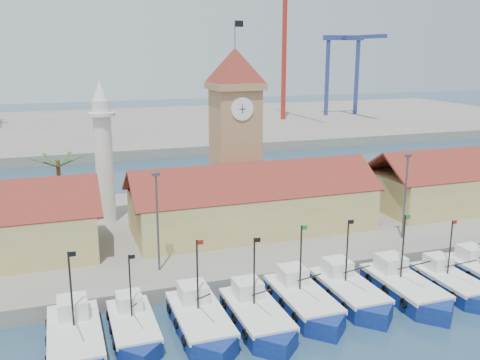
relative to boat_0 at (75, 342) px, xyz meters
name	(u,v)px	position (x,y,z in m)	size (l,w,h in m)	color
ground	(342,326)	(19.76, -2.86, -0.79)	(400.00, 400.00, 0.00)	navy
quay	(241,224)	(19.76, 21.14, -0.04)	(140.00, 32.00, 1.50)	gray
terminal	(135,127)	(19.76, 107.14, 0.21)	(240.00, 80.00, 2.00)	gray
boat_0	(75,342)	(0.00, 0.00, 0.00)	(3.70, 10.13, 7.67)	navy
boat_1	(134,330)	(4.19, 0.57, -0.10)	(3.22, 8.82, 6.67)	navy
boat_2	(201,324)	(9.12, -0.38, -0.01)	(3.65, 10.00, 7.57)	navy
boat_3	(258,318)	(13.48, -0.98, -0.02)	(3.59, 9.82, 7.43)	navy
boat_4	(304,303)	(17.98, 0.17, -0.01)	(3.65, 9.99, 7.56)	navy
boat_5	(351,294)	(22.44, 0.43, -0.02)	(3.61, 9.88, 7.48)	navy
boat_6	(407,290)	(27.33, -0.59, 0.00)	(3.72, 10.19, 7.71)	navy
boat_7	(453,285)	(31.97, -0.92, -0.09)	(3.29, 9.02, 6.83)	navy
hall_center	(253,207)	(19.76, 17.14, 3.19)	(27.04, 10.13, 7.61)	tan
clock_tower	(235,128)	(19.76, 23.14, 11.17)	(5.80, 5.80, 22.70)	#A87D56
minaret	(104,152)	(4.76, 25.14, 8.94)	(3.00, 3.00, 16.30)	silver
palm_tree	(60,190)	(-0.24, 23.14, 5.45)	(5.60, 5.03, 8.39)	brown
lamp_posts	(287,204)	(20.26, 9.14, 5.68)	(80.70, 0.25, 9.03)	#3F3F44
crane_red_right	(287,22)	(60.57, 100.47, 27.46)	(1.00, 35.49, 46.90)	#B2241B
gantry	(349,53)	(81.76, 103.79, 19.25)	(13.00, 22.00, 23.20)	navy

